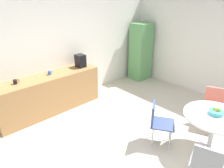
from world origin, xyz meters
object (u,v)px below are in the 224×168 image
object	(u,v)px
chair_coral	(214,103)
chair_navy	(158,119)
locker_cabinet	(141,52)
mug_green	(80,65)
mug_red	(50,73)
coffee_maker	(80,61)
round_table	(214,123)
chair_gray	(206,163)
fruit_bowl	(216,112)
mug_white	(15,82)

from	to	relation	value
chair_coral	chair_navy	size ratio (longest dim) A/B	1.00
locker_cabinet	mug_green	world-z (taller)	locker_cabinet
mug_red	coffee_maker	bearing A→B (deg)	-2.91
round_table	mug_red	size ratio (longest dim) A/B	8.10
chair_coral	mug_green	bearing A→B (deg)	115.57
chair_gray	chair_coral	bearing A→B (deg)	20.01
round_table	fruit_bowl	xyz separation A→B (m)	(0.03, 0.02, 0.20)
fruit_bowl	chair_gray	bearing A→B (deg)	-162.05
round_table	coffee_maker	xyz separation A→B (m)	(-0.47, 3.23, 0.46)
mug_white	mug_green	xyz separation A→B (m)	(1.58, -0.05, 0.00)
locker_cabinet	chair_coral	size ratio (longest dim) A/B	2.16
chair_coral	mug_white	bearing A→B (deg)	135.37
chair_gray	locker_cabinet	bearing A→B (deg)	51.80
round_table	mug_red	distance (m)	3.54
chair_gray	mug_red	bearing A→B (deg)	96.52
mug_green	coffee_maker	distance (m)	0.12
locker_cabinet	coffee_maker	xyz separation A→B (m)	(-2.26, 0.10, 0.16)
mug_white	coffee_maker	world-z (taller)	coffee_maker
locker_cabinet	chair_navy	distance (m)	3.30
locker_cabinet	round_table	size ratio (longest dim) A/B	1.71
chair_navy	chair_gray	bearing A→B (deg)	-110.02
fruit_bowl	mug_red	size ratio (longest dim) A/B	1.88
mug_white	mug_green	world-z (taller)	same
chair_coral	mug_red	world-z (taller)	mug_red
fruit_bowl	mug_green	world-z (taller)	mug_green
fruit_bowl	mug_green	distance (m)	3.26
fruit_bowl	coffee_maker	bearing A→B (deg)	98.84
locker_cabinet	chair_gray	bearing A→B (deg)	-128.20
mug_red	coffee_maker	world-z (taller)	coffee_maker
mug_green	mug_red	size ratio (longest dim) A/B	1.00
chair_navy	chair_gray	xyz separation A→B (m)	(-0.39, -1.08, 0.00)
chair_navy	coffee_maker	xyz separation A→B (m)	(0.04, 2.44, 0.54)
chair_coral	fruit_bowl	xyz separation A→B (m)	(-0.84, -0.34, 0.28)
round_table	chair_navy	bearing A→B (deg)	122.28
chair_gray	mug_red	world-z (taller)	mug_red
chair_navy	mug_white	xyz separation A→B (m)	(-1.58, 2.47, 0.43)
fruit_bowl	mug_red	distance (m)	3.53
mug_white	chair_navy	bearing A→B (deg)	-57.47
chair_navy	fruit_bowl	bearing A→B (deg)	-55.43
chair_navy	fruit_bowl	xyz separation A→B (m)	(0.54, -0.78, 0.28)
chair_coral	mug_red	size ratio (longest dim) A/B	6.43
chair_navy	mug_green	xyz separation A→B (m)	(0.00, 2.43, 0.43)
mug_green	locker_cabinet	bearing A→B (deg)	-2.26
chair_coral	fruit_bowl	distance (m)	0.94
locker_cabinet	coffee_maker	bearing A→B (deg)	177.47
chair_gray	mug_white	bearing A→B (deg)	108.42
locker_cabinet	mug_white	distance (m)	3.88
chair_gray	mug_white	size ratio (longest dim) A/B	6.43
chair_navy	mug_green	bearing A→B (deg)	89.98
chair_gray	coffee_maker	xyz separation A→B (m)	(0.43, 3.52, 0.54)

